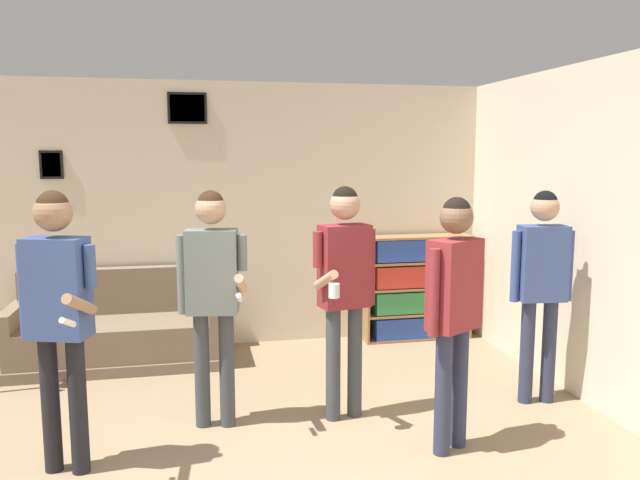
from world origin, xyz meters
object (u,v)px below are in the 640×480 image
at_px(person_player_foreground_left, 58,301).
at_px(person_spectator_far_right, 542,274).
at_px(bottle_on_floor, 45,380).
at_px(person_watcher_holding_cup, 345,277).
at_px(person_spectator_near_bookshelf, 454,297).
at_px(bookshelf, 417,287).
at_px(couch, 118,333).
at_px(person_player_foreground_center, 212,283).

height_order(person_player_foreground_left, person_spectator_far_right, person_player_foreground_left).
height_order(person_player_foreground_left, bottle_on_floor, person_player_foreground_left).
height_order(person_spectator_far_right, bottle_on_floor, person_spectator_far_right).
height_order(person_player_foreground_left, person_watcher_holding_cup, person_player_foreground_left).
bearing_deg(person_player_foreground_left, bottle_on_floor, 106.87).
xyz_separation_m(person_spectator_near_bookshelf, person_spectator_far_right, (1.01, 0.63, -0.01)).
height_order(bookshelf, person_spectator_far_right, person_spectator_far_right).
relative_size(couch, person_player_foreground_left, 1.09).
distance_m(couch, bottle_on_floor, 0.86).
height_order(person_watcher_holding_cup, bottle_on_floor, person_watcher_holding_cup).
xyz_separation_m(couch, person_spectator_far_right, (3.39, -1.66, 0.76)).
bearing_deg(person_spectator_near_bookshelf, bottle_on_floor, 150.63).
bearing_deg(person_player_foreground_center, person_player_foreground_left, -152.55).
distance_m(person_watcher_holding_cup, bottle_on_floor, 2.71).
xyz_separation_m(person_player_foreground_left, person_watcher_holding_cup, (1.90, 0.44, -0.01)).
height_order(couch, person_spectator_far_right, person_spectator_far_right).
bearing_deg(person_spectator_far_right, person_player_foreground_left, -173.09).
height_order(person_watcher_holding_cup, person_spectator_near_bookshelf, person_watcher_holding_cup).
distance_m(person_player_foreground_center, person_spectator_near_bookshelf, 1.69).
xyz_separation_m(person_player_foreground_left, person_player_foreground_center, (0.94, 0.49, -0.03)).
bearing_deg(bookshelf, person_player_foreground_center, -140.97).
relative_size(person_player_foreground_left, person_spectator_far_right, 1.04).
xyz_separation_m(person_watcher_holding_cup, bottle_on_floor, (-2.33, 0.99, -0.98)).
bearing_deg(person_player_foreground_center, person_spectator_far_right, -1.47).
bearing_deg(bookshelf, person_player_foreground_left, -144.10).
relative_size(person_player_foreground_left, person_spectator_near_bookshelf, 1.03).
height_order(bookshelf, bottle_on_floor, bookshelf).
relative_size(couch, bookshelf, 1.65).
distance_m(couch, person_player_foreground_left, 2.24).
bearing_deg(person_spectator_near_bookshelf, person_watcher_holding_cup, 131.62).
xyz_separation_m(bookshelf, person_player_foreground_left, (-3.15, -2.28, 0.54)).
height_order(couch, person_spectator_near_bookshelf, person_spectator_near_bookshelf).
bearing_deg(person_spectator_far_right, bottle_on_floor, 165.64).
distance_m(couch, person_player_foreground_center, 1.97).
bearing_deg(bottle_on_floor, person_player_foreground_center, -34.36).
height_order(person_player_foreground_left, person_spectator_near_bookshelf, person_player_foreground_left).
relative_size(bookshelf, person_player_foreground_left, 0.66).
xyz_separation_m(couch, person_spectator_near_bookshelf, (2.38, -2.29, 0.76)).
bearing_deg(person_spectator_near_bookshelf, person_player_foreground_left, 175.14).
xyz_separation_m(person_watcher_holding_cup, person_spectator_near_bookshelf, (0.58, -0.65, -0.03)).
bearing_deg(bookshelf, bottle_on_floor, -166.59).
xyz_separation_m(couch, person_player_foreground_center, (0.85, -1.59, 0.78)).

